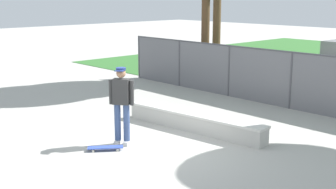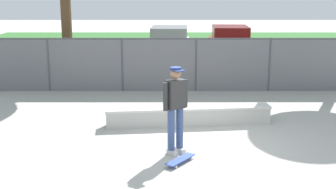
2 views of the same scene
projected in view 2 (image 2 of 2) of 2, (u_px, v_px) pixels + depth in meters
name	position (u px, v px, depth m)	size (l,w,h in m)	color
ground_plane	(210.00, 151.00, 9.70)	(80.00, 80.00, 0.00)	#ADAAA3
grass_strip	(183.00, 50.00, 25.37)	(26.74, 20.00, 0.02)	#336B2D
concrete_ledge	(187.00, 116.00, 11.53)	(4.21, 0.93, 0.47)	#B7B5AD
skateboarder	(174.00, 106.00, 9.35)	(0.51, 0.42, 1.84)	beige
skateboard	(179.00, 160.00, 9.03)	(0.63, 0.77, 0.09)	#334CB2
chainlink_fence	(195.00, 62.00, 15.12)	(14.81, 0.07, 1.79)	#4C4C51
car_white	(168.00, 45.00, 20.72)	(2.16, 4.28, 1.66)	silver
car_red	(229.00, 44.00, 21.08)	(2.16, 4.28, 1.66)	#B21E1E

